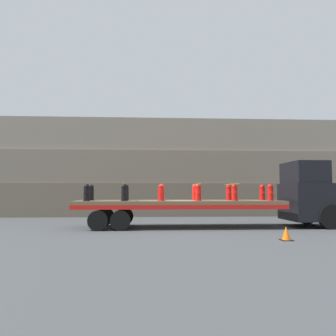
{
  "coord_description": "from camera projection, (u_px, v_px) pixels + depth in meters",
  "views": [
    {
      "loc": [
        -1.42,
        -15.99,
        1.77
      ],
      "look_at": [
        -0.53,
        0.0,
        2.89
      ],
      "focal_mm": 35.0,
      "sensor_mm": 36.0,
      "label": 1
    }
  ],
  "objects": [
    {
      "name": "fire_hydrant_red_near_3",
      "position": [
        198.0,
        193.0,
        15.47
      ],
      "size": [
        0.34,
        0.51,
        0.79
      ],
      "color": "red",
      "rests_on": "flatbed_trailer"
    },
    {
      "name": "fire_hydrant_red_far_4",
      "position": [
        229.0,
        193.0,
        16.71
      ],
      "size": [
        0.34,
        0.51,
        0.79
      ],
      "color": "red",
      "rests_on": "flatbed_trailer"
    },
    {
      "name": "cargo_strap_front",
      "position": [
        231.0,
        184.0,
        16.17
      ],
      "size": [
        0.05,
        2.79,
        0.01
      ],
      "color": "yellow",
      "rests_on": "fire_hydrant_red_near_4"
    },
    {
      "name": "cargo_strap_rear",
      "position": [
        125.0,
        184.0,
        15.88
      ],
      "size": [
        0.05,
        2.79,
        0.01
      ],
      "color": "yellow",
      "rests_on": "fire_hydrant_black_near_1"
    },
    {
      "name": "rock_cliff",
      "position": [
        169.0,
        168.0,
        24.16
      ],
      "size": [
        60.0,
        3.3,
        6.91
      ],
      "color": "#665B4C",
      "rests_on": "ground_plane"
    },
    {
      "name": "truck_cab",
      "position": [
        310.0,
        195.0,
        16.35
      ],
      "size": [
        2.28,
        2.64,
        3.21
      ],
      "color": "black",
      "rests_on": "ground_plane"
    },
    {
      "name": "fire_hydrant_red_far_2",
      "position": [
        161.0,
        193.0,
        16.52
      ],
      "size": [
        0.34,
        0.51,
        0.79
      ],
      "color": "red",
      "rests_on": "flatbed_trailer"
    },
    {
      "name": "fire_hydrant_black_near_0",
      "position": [
        87.0,
        193.0,
        15.19
      ],
      "size": [
        0.34,
        0.51,
        0.79
      ],
      "color": "black",
      "rests_on": "flatbed_trailer"
    },
    {
      "name": "cargo_strap_middle",
      "position": [
        196.0,
        184.0,
        16.07
      ],
      "size": [
        0.05,
        2.79,
        0.01
      ],
      "color": "yellow",
      "rests_on": "fire_hydrant_red_near_3"
    },
    {
      "name": "ground_plane",
      "position": [
        179.0,
        227.0,
        15.88
      ],
      "size": [
        120.0,
        120.0,
        0.0
      ],
      "primitive_type": "plane",
      "color": "#3F4244"
    },
    {
      "name": "flatbed_trailer",
      "position": [
        167.0,
        205.0,
        15.92
      ],
      "size": [
        9.9,
        2.69,
        1.3
      ],
      "color": "brown",
      "rests_on": "ground_plane"
    },
    {
      "name": "fire_hydrant_red_near_5",
      "position": [
        270.0,
        193.0,
        15.67
      ],
      "size": [
        0.34,
        0.51,
        0.79
      ],
      "color": "red",
      "rests_on": "flatbed_trailer"
    },
    {
      "name": "fire_hydrant_red_far_3",
      "position": [
        195.0,
        193.0,
        16.61
      ],
      "size": [
        0.34,
        0.51,
        0.79
      ],
      "color": "red",
      "rests_on": "flatbed_trailer"
    },
    {
      "name": "fire_hydrant_black_far_1",
      "position": [
        126.0,
        193.0,
        16.42
      ],
      "size": [
        0.34,
        0.51,
        0.79
      ],
      "color": "black",
      "rests_on": "flatbed_trailer"
    },
    {
      "name": "fire_hydrant_red_near_4",
      "position": [
        234.0,
        193.0,
        15.57
      ],
      "size": [
        0.34,
        0.51,
        0.79
      ],
      "color": "red",
      "rests_on": "flatbed_trailer"
    },
    {
      "name": "fire_hydrant_red_far_5",
      "position": [
        262.0,
        193.0,
        16.8
      ],
      "size": [
        0.34,
        0.51,
        0.79
      ],
      "color": "red",
      "rests_on": "flatbed_trailer"
    },
    {
      "name": "traffic_cone",
      "position": [
        286.0,
        234.0,
        11.7
      ],
      "size": [
        0.4,
        0.4,
        0.51
      ],
      "color": "black",
      "rests_on": "ground_plane"
    },
    {
      "name": "fire_hydrant_black_near_1",
      "position": [
        124.0,
        193.0,
        15.28
      ],
      "size": [
        0.34,
        0.51,
        0.79
      ],
      "color": "black",
      "rests_on": "flatbed_trailer"
    },
    {
      "name": "fire_hydrant_red_near_2",
      "position": [
        161.0,
        193.0,
        15.38
      ],
      "size": [
        0.34,
        0.51,
        0.79
      ],
      "color": "red",
      "rests_on": "flatbed_trailer"
    },
    {
      "name": "fire_hydrant_black_far_0",
      "position": [
        91.0,
        193.0,
        16.32
      ],
      "size": [
        0.34,
        0.51,
        0.79
      ],
      "color": "black",
      "rests_on": "flatbed_trailer"
    }
  ]
}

